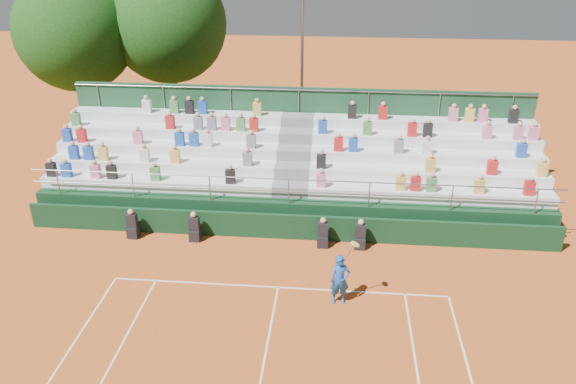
# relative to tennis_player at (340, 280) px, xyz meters

# --- Properties ---
(ground) EXTENTS (90.00, 90.00, 0.00)m
(ground) POSITION_rel_tennis_player_xyz_m (-2.00, 0.61, -0.85)
(ground) COLOR #C05520
(ground) RESTS_ON ground
(courtside_wall) EXTENTS (20.00, 0.15, 1.00)m
(courtside_wall) POSITION_rel_tennis_player_xyz_m (-2.00, 3.81, -0.35)
(courtside_wall) COLOR black
(courtside_wall) RESTS_ON ground
(line_officials) EXTENTS (8.93, 0.40, 1.19)m
(line_officials) POSITION_rel_tennis_player_xyz_m (-3.30, 3.36, -0.37)
(line_officials) COLOR black
(line_officials) RESTS_ON ground
(grandstand) EXTENTS (20.00, 5.20, 4.40)m
(grandstand) POSITION_rel_tennis_player_xyz_m (-2.00, 7.05, 0.23)
(grandstand) COLOR black
(grandstand) RESTS_ON ground
(tennis_player) EXTENTS (0.87, 0.51, 2.22)m
(tennis_player) POSITION_rel_tennis_player_xyz_m (0.00, 0.00, 0.00)
(tennis_player) COLOR #164DAA
(tennis_player) RESTS_ON ground
(tree_west) EXTENTS (6.05, 6.05, 8.75)m
(tree_west) POSITION_rel_tennis_player_xyz_m (-13.90, 13.83, 4.87)
(tree_west) COLOR #3B2715
(tree_west) RESTS_ON ground
(tree_east) EXTENTS (6.24, 6.24, 9.08)m
(tree_east) POSITION_rel_tennis_player_xyz_m (-9.46, 15.37, 5.10)
(tree_east) COLOR #3B2715
(tree_east) RESTS_ON ground
(floodlight_mast) EXTENTS (0.60, 0.25, 9.28)m
(floodlight_mast) POSITION_rel_tennis_player_xyz_m (-2.16, 13.31, 4.48)
(floodlight_mast) COLOR gray
(floodlight_mast) RESTS_ON ground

